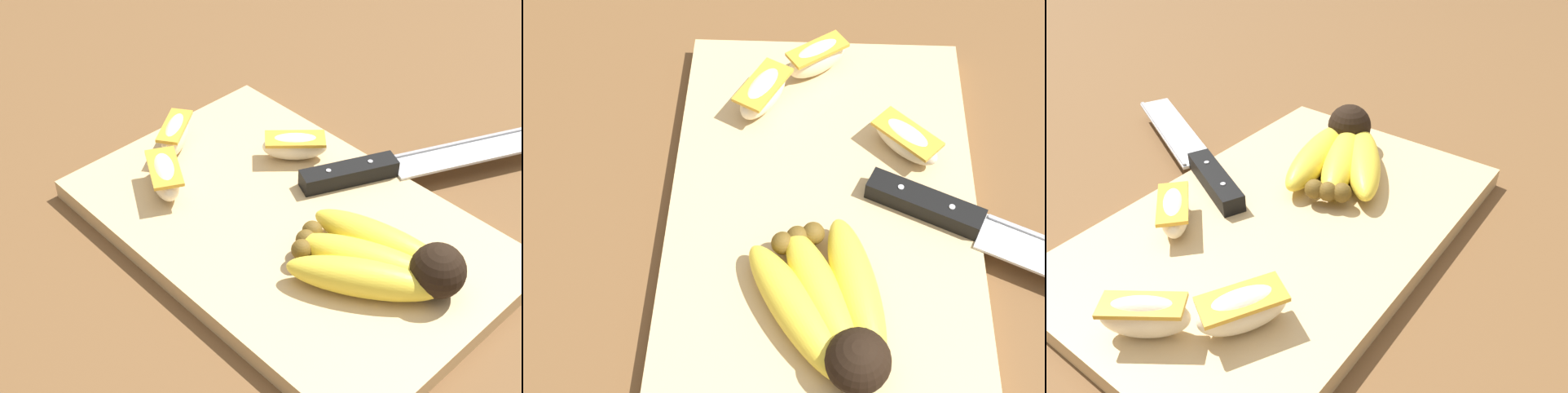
% 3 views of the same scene
% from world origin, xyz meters
% --- Properties ---
extents(ground_plane, '(6.00, 6.00, 0.00)m').
position_xyz_m(ground_plane, '(0.00, 0.00, 0.00)').
color(ground_plane, brown).
extents(cutting_board, '(0.40, 0.26, 0.02)m').
position_xyz_m(cutting_board, '(-0.02, -0.00, 0.01)').
color(cutting_board, tan).
rests_on(cutting_board, ground_plane).
extents(banana_bunch, '(0.15, 0.13, 0.05)m').
position_xyz_m(banana_bunch, '(0.09, 0.01, 0.04)').
color(banana_bunch, black).
rests_on(banana_bunch, cutting_board).
extents(chefs_knife, '(0.14, 0.27, 0.02)m').
position_xyz_m(chefs_knife, '(0.00, 0.13, 0.03)').
color(chefs_knife, silver).
rests_on(chefs_knife, cutting_board).
extents(apple_wedge_near, '(0.05, 0.06, 0.04)m').
position_xyz_m(apple_wedge_near, '(-0.18, -0.01, 0.04)').
color(apple_wedge_near, '#F4E5C1').
rests_on(apple_wedge_near, cutting_board).
extents(apple_wedge_middle, '(0.06, 0.07, 0.03)m').
position_xyz_m(apple_wedge_middle, '(-0.08, 0.07, 0.04)').
color(apple_wedge_middle, '#F4E5C1').
rests_on(apple_wedge_middle, cutting_board).
extents(apple_wedge_far, '(0.07, 0.06, 0.03)m').
position_xyz_m(apple_wedge_far, '(-0.13, -0.06, 0.04)').
color(apple_wedge_far, '#F4E5C1').
rests_on(apple_wedge_far, cutting_board).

